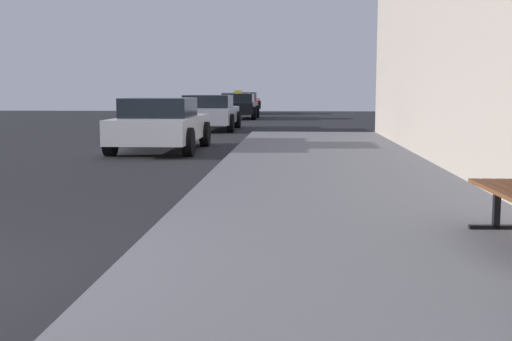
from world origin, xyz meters
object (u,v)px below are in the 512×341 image
object	(u,v)px
car_black	(239,106)
car_red	(246,101)
car_green	(237,103)
car_white	(161,124)
car_silver	(209,112)

from	to	relation	value
car_black	car_red	size ratio (longest dim) A/B	0.94
car_black	car_red	distance (m)	15.13
car_black	car_green	distance (m)	6.72
car_white	car_silver	xyz separation A→B (m)	(0.08, 8.14, 0.00)
car_white	car_green	distance (m)	24.13
car_green	car_silver	bearing A→B (deg)	-88.38
car_white	car_red	xyz separation A→B (m)	(-0.47, 32.55, 0.00)
car_silver	car_green	size ratio (longest dim) A/B	0.93
car_silver	car_black	bearing A→B (deg)	88.40
car_white	car_silver	size ratio (longest dim) A/B	0.97
car_white	car_red	bearing A→B (deg)	90.82
car_white	car_black	bearing A→B (deg)	88.90
car_green	car_red	size ratio (longest dim) A/B	1.04
car_black	car_red	bearing A→B (deg)	93.03
car_black	car_silver	bearing A→B (deg)	-91.60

